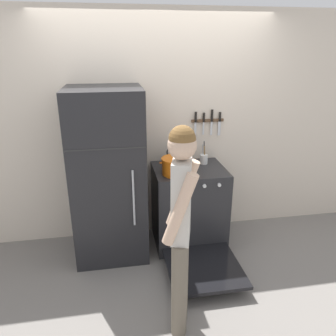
{
  "coord_description": "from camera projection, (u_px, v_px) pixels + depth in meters",
  "views": [
    {
      "loc": [
        -0.5,
        -3.57,
        2.16
      ],
      "look_at": [
        0.03,
        -0.47,
        0.99
      ],
      "focal_mm": 35.0,
      "sensor_mm": 36.0,
      "label": 1
    }
  ],
  "objects": [
    {
      "name": "ground_plane",
      "position": [
        159.0,
        228.0,
        4.13
      ],
      "size": [
        14.0,
        14.0,
        0.0
      ],
      "primitive_type": "plane",
      "color": "slate"
    },
    {
      "name": "wall_back",
      "position": [
        157.0,
        129.0,
        3.71
      ],
      "size": [
        10.0,
        0.06,
        2.55
      ],
      "color": "beige",
      "rests_on": "ground_plane"
    },
    {
      "name": "refrigerator",
      "position": [
        108.0,
        176.0,
        3.4
      ],
      "size": [
        0.74,
        0.73,
        1.8
      ],
      "color": "black",
      "rests_on": "ground_plane"
    },
    {
      "name": "stove_range",
      "position": [
        189.0,
        208.0,
        3.69
      ],
      "size": [
        0.78,
        1.36,
        0.91
      ],
      "color": "#232326",
      "rests_on": "ground_plane"
    },
    {
      "name": "dutch_oven_pot",
      "position": [
        176.0,
        166.0,
        3.39
      ],
      "size": [
        0.35,
        0.31,
        0.2
      ],
      "color": "orange",
      "rests_on": "stove_range"
    },
    {
      "name": "tea_kettle",
      "position": [
        173.0,
        160.0,
        3.64
      ],
      "size": [
        0.23,
        0.18,
        0.23
      ],
      "color": "black",
      "rests_on": "stove_range"
    },
    {
      "name": "utensil_jar",
      "position": [
        204.0,
        159.0,
        3.7
      ],
      "size": [
        0.09,
        0.09,
        0.26
      ],
      "color": "silver",
      "rests_on": "stove_range"
    },
    {
      "name": "person",
      "position": [
        181.0,
        223.0,
        2.37
      ],
      "size": [
        0.33,
        0.39,
        1.68
      ],
      "rotation": [
        0.0,
        0.0,
        1.29
      ],
      "color": "#6B6051",
      "rests_on": "ground_plane"
    },
    {
      "name": "wall_knife_strip",
      "position": [
        208.0,
        120.0,
        3.73
      ],
      "size": [
        0.38,
        0.03,
        0.32
      ],
      "color": "brown"
    }
  ]
}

